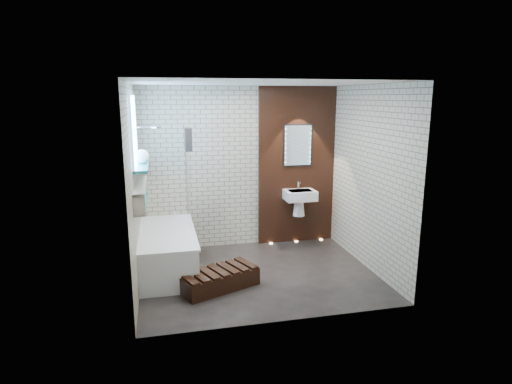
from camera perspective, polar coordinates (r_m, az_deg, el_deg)
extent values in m
plane|color=black|center=(6.08, 0.32, -10.94)|extent=(3.20, 3.20, 0.00)
cube|color=#B7AD91|center=(6.94, -2.11, 3.23)|extent=(3.20, 0.04, 2.60)
cube|color=#B7AD91|center=(4.46, 4.14, -2.08)|extent=(3.20, 0.04, 2.60)
cube|color=#B7AD91|center=(5.55, -15.96, 0.38)|extent=(0.04, 2.60, 2.60)
cube|color=#B7AD91|center=(6.24, 14.80, 1.76)|extent=(0.04, 2.60, 2.60)
plane|color=white|center=(5.58, 0.35, 14.36)|extent=(3.20, 3.20, 0.00)
cube|color=black|center=(7.15, 5.45, 3.45)|extent=(1.30, 0.06, 2.60)
cube|color=#7FADE0|center=(5.80, -16.06, 7.88)|extent=(0.03, 1.00, 0.90)
cube|color=teal|center=(5.85, -15.05, 3.33)|extent=(0.18, 1.00, 0.04)
cube|color=teal|center=(5.74, -15.06, -1.37)|extent=(0.14, 1.30, 0.03)
cube|color=#B2A899|center=(5.69, -15.19, 0.87)|extent=(0.14, 1.30, 0.03)
cube|color=#B2A899|center=(5.10, -15.37, -1.80)|extent=(0.14, 0.03, 0.26)
cube|color=#B2A899|center=(6.34, -14.93, 0.99)|extent=(0.14, 0.03, 0.26)
cube|color=white|center=(6.26, -11.73, -7.80)|extent=(0.75, 1.70, 0.55)
cube|color=white|center=(6.17, -11.85, -5.27)|extent=(0.79, 1.74, 0.03)
cylinder|color=silver|center=(6.85, -10.76, -2.77)|extent=(0.04, 0.04, 0.12)
cube|color=white|center=(6.43, -9.06, 2.16)|extent=(0.01, 0.78, 1.40)
cube|color=black|center=(6.07, -9.06, 6.97)|extent=(0.09, 0.25, 0.32)
cylinder|color=silver|center=(6.39, -13.21, 8.43)|extent=(0.18, 0.18, 0.02)
cube|color=white|center=(7.04, 5.91, -0.43)|extent=(0.50, 0.36, 0.16)
cone|color=white|center=(7.13, 5.74, -2.07)|extent=(0.20, 0.20, 0.28)
cylinder|color=silver|center=(7.10, 5.68, 0.92)|extent=(0.03, 0.03, 0.14)
cube|color=black|center=(7.07, 5.60, 6.21)|extent=(0.50, 0.02, 0.70)
cube|color=silver|center=(7.06, 5.62, 6.20)|extent=(0.45, 0.01, 0.65)
cube|color=black|center=(5.67, -5.01, -11.59)|extent=(1.10, 0.80, 0.22)
cylinder|color=maroon|center=(6.15, -14.98, 0.49)|extent=(0.07, 0.07, 0.17)
cylinder|color=maroon|center=(5.28, -15.27, -1.70)|extent=(0.06, 0.06, 0.13)
sphere|color=white|center=(5.95, -14.98, 4.61)|extent=(0.19, 0.19, 0.19)
cylinder|color=#FFD899|center=(7.27, 2.02, -6.87)|extent=(0.06, 0.06, 0.01)
cylinder|color=#FFD899|center=(7.40, 5.41, -6.58)|extent=(0.06, 0.06, 0.01)
cylinder|color=#FFD899|center=(7.54, 8.68, -6.29)|extent=(0.06, 0.06, 0.01)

